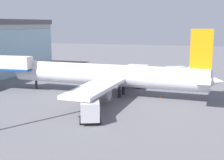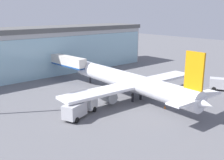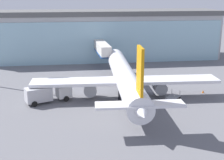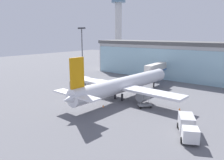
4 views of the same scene
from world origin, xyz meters
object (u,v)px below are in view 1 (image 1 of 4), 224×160
object	(u,v)px
catering_truck	(90,107)
fuel_truck	(182,72)
safety_cone_nose	(160,96)
safety_cone_wingtip	(130,79)
baggage_cart	(137,85)
airplane	(110,75)

from	to	relation	value
catering_truck	fuel_truck	size ratio (longest dim) A/B	1.02
safety_cone_nose	safety_cone_wingtip	xyz separation A→B (m)	(13.37, 8.26, 0.00)
baggage_cart	safety_cone_wingtip	xyz separation A→B (m)	(6.42, 2.95, -0.23)
catering_truck	fuel_truck	xyz separation A→B (m)	(32.14, -8.55, 0.00)
airplane	catering_truck	size ratio (longest dim) A/B	4.80
safety_cone_wingtip	airplane	bearing A→B (deg)	-179.88
airplane	fuel_truck	size ratio (longest dim) A/B	4.87
catering_truck	safety_cone_nose	distance (m)	15.20
safety_cone_nose	safety_cone_wingtip	bearing A→B (deg)	31.72
fuel_truck	safety_cone_nose	world-z (taller)	fuel_truck
airplane	safety_cone_nose	distance (m)	8.79
catering_truck	safety_cone_nose	xyz separation A→B (m)	(13.54, -6.80, -1.19)
baggage_cart	fuel_truck	bearing A→B (deg)	-79.82
fuel_truck	safety_cone_wingtip	distance (m)	11.37
fuel_truck	baggage_cart	world-z (taller)	fuel_truck
catering_truck	safety_cone_nose	size ratio (longest dim) A/B	13.81
safety_cone_nose	catering_truck	bearing A→B (deg)	153.33
safety_cone_nose	safety_cone_wingtip	distance (m)	15.72
catering_truck	safety_cone_wingtip	xyz separation A→B (m)	(26.91, 1.47, -1.19)
fuel_truck	baggage_cart	distance (m)	13.67
catering_truck	safety_cone_wingtip	bearing A→B (deg)	-18.64
airplane	fuel_truck	world-z (taller)	airplane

